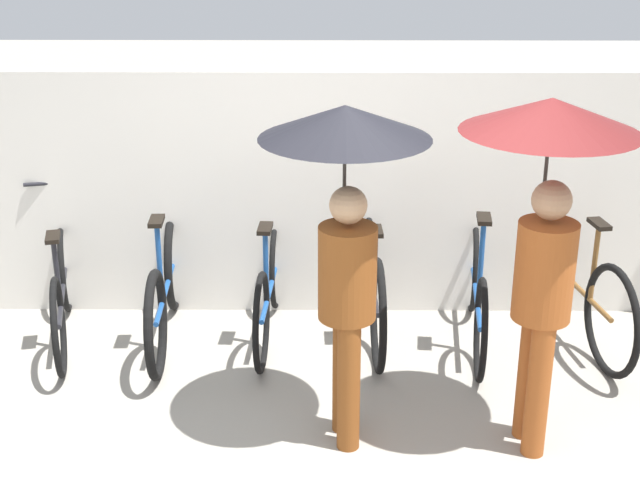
{
  "coord_description": "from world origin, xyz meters",
  "views": [
    {
      "loc": [
        0.03,
        -4.01,
        2.98
      ],
      "look_at": [
        0.0,
        1.0,
        1.0
      ],
      "focal_mm": 50.0,
      "sensor_mm": 36.0,
      "label": 1
    }
  ],
  "objects_px": {
    "parked_bicycle_1": "(165,289)",
    "parked_bicycle_2": "(269,287)",
    "parked_bicycle_4": "(477,291)",
    "pedestrian_leading": "(346,189)",
    "parked_bicycle_3": "(372,283)",
    "pedestrian_center": "(548,184)",
    "parked_bicycle_0": "(62,292)",
    "parked_bicycle_5": "(579,287)"
  },
  "relations": [
    {
      "from": "parked_bicycle_3",
      "to": "pedestrian_leading",
      "type": "xyz_separation_m",
      "value": [
        -0.22,
        -1.22,
        1.1
      ]
    },
    {
      "from": "parked_bicycle_1",
      "to": "parked_bicycle_4",
      "type": "height_order",
      "value": "parked_bicycle_4"
    },
    {
      "from": "parked_bicycle_1",
      "to": "pedestrian_leading",
      "type": "height_order",
      "value": "pedestrian_leading"
    },
    {
      "from": "parked_bicycle_4",
      "to": "pedestrian_center",
      "type": "distance_m",
      "value": 1.68
    },
    {
      "from": "parked_bicycle_0",
      "to": "parked_bicycle_2",
      "type": "distance_m",
      "value": 1.45
    },
    {
      "from": "parked_bicycle_4",
      "to": "parked_bicycle_5",
      "type": "bearing_deg",
      "value": -81.07
    },
    {
      "from": "parked_bicycle_0",
      "to": "parked_bicycle_3",
      "type": "bearing_deg",
      "value": -101.13
    },
    {
      "from": "parked_bicycle_2",
      "to": "parked_bicycle_5",
      "type": "distance_m",
      "value": 2.17
    },
    {
      "from": "parked_bicycle_5",
      "to": "parked_bicycle_2",
      "type": "bearing_deg",
      "value": 80.15
    },
    {
      "from": "parked_bicycle_2",
      "to": "parked_bicycle_5",
      "type": "bearing_deg",
      "value": -88.28
    },
    {
      "from": "parked_bicycle_0",
      "to": "parked_bicycle_5",
      "type": "bearing_deg",
      "value": -102.49
    },
    {
      "from": "parked_bicycle_5",
      "to": "pedestrian_center",
      "type": "relative_size",
      "value": 0.87
    },
    {
      "from": "pedestrian_leading",
      "to": "pedestrian_center",
      "type": "distance_m",
      "value": 1.06
    },
    {
      "from": "parked_bicycle_2",
      "to": "parked_bicycle_4",
      "type": "distance_m",
      "value": 1.45
    },
    {
      "from": "pedestrian_center",
      "to": "pedestrian_leading",
      "type": "bearing_deg",
      "value": 173.11
    },
    {
      "from": "parked_bicycle_5",
      "to": "pedestrian_leading",
      "type": "bearing_deg",
      "value": 116.37
    },
    {
      "from": "parked_bicycle_1",
      "to": "parked_bicycle_4",
      "type": "relative_size",
      "value": 1.03
    },
    {
      "from": "parked_bicycle_3",
      "to": "parked_bicycle_2",
      "type": "bearing_deg",
      "value": 88.12
    },
    {
      "from": "pedestrian_leading",
      "to": "parked_bicycle_1",
      "type": "bearing_deg",
      "value": 129.03
    },
    {
      "from": "parked_bicycle_3",
      "to": "parked_bicycle_4",
      "type": "bearing_deg",
      "value": -97.81
    },
    {
      "from": "parked_bicycle_1",
      "to": "parked_bicycle_3",
      "type": "xyz_separation_m",
      "value": [
        1.45,
        0.06,
        0.02
      ]
    },
    {
      "from": "parked_bicycle_4",
      "to": "parked_bicycle_2",
      "type": "bearing_deg",
      "value": 93.02
    },
    {
      "from": "parked_bicycle_5",
      "to": "pedestrian_center",
      "type": "xyz_separation_m",
      "value": [
        -0.61,
        -1.23,
        1.15
      ]
    },
    {
      "from": "parked_bicycle_1",
      "to": "parked_bicycle_2",
      "type": "xyz_separation_m",
      "value": [
        0.72,
        0.06,
        -0.02
      ]
    },
    {
      "from": "parked_bicycle_4",
      "to": "parked_bicycle_3",
      "type": "bearing_deg",
      "value": 90.07
    },
    {
      "from": "parked_bicycle_2",
      "to": "pedestrian_center",
      "type": "distance_m",
      "value": 2.33
    },
    {
      "from": "parked_bicycle_4",
      "to": "pedestrian_leading",
      "type": "height_order",
      "value": "pedestrian_leading"
    },
    {
      "from": "parked_bicycle_4",
      "to": "pedestrian_center",
      "type": "xyz_separation_m",
      "value": [
        0.11,
        -1.19,
        1.17
      ]
    },
    {
      "from": "parked_bicycle_1",
      "to": "parked_bicycle_2",
      "type": "height_order",
      "value": "parked_bicycle_2"
    },
    {
      "from": "pedestrian_leading",
      "to": "parked_bicycle_5",
      "type": "bearing_deg",
      "value": 27.53
    },
    {
      "from": "parked_bicycle_1",
      "to": "parked_bicycle_4",
      "type": "bearing_deg",
      "value": -93.23
    },
    {
      "from": "parked_bicycle_0",
      "to": "parked_bicycle_4",
      "type": "distance_m",
      "value": 2.9
    },
    {
      "from": "parked_bicycle_0",
      "to": "parked_bicycle_3",
      "type": "xyz_separation_m",
      "value": [
        2.17,
        0.07,
        0.04
      ]
    },
    {
      "from": "parked_bicycle_0",
      "to": "parked_bicycle_4",
      "type": "bearing_deg",
      "value": -103.09
    },
    {
      "from": "parked_bicycle_1",
      "to": "parked_bicycle_5",
      "type": "distance_m",
      "value": 2.89
    },
    {
      "from": "pedestrian_center",
      "to": "parked_bicycle_3",
      "type": "bearing_deg",
      "value": 119.3
    },
    {
      "from": "parked_bicycle_0",
      "to": "pedestrian_leading",
      "type": "distance_m",
      "value": 2.53
    },
    {
      "from": "parked_bicycle_0",
      "to": "parked_bicycle_1",
      "type": "xyz_separation_m",
      "value": [
        0.73,
        0.01,
        0.02
      ]
    },
    {
      "from": "parked_bicycle_1",
      "to": "pedestrian_center",
      "type": "bearing_deg",
      "value": -120.77
    },
    {
      "from": "parked_bicycle_0",
      "to": "pedestrian_center",
      "type": "relative_size",
      "value": 0.82
    },
    {
      "from": "parked_bicycle_1",
      "to": "pedestrian_center",
      "type": "xyz_separation_m",
      "value": [
        2.28,
        -1.21,
        1.16
      ]
    },
    {
      "from": "parked_bicycle_0",
      "to": "parked_bicycle_5",
      "type": "xyz_separation_m",
      "value": [
        3.62,
        0.04,
        0.04
      ]
    }
  ]
}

